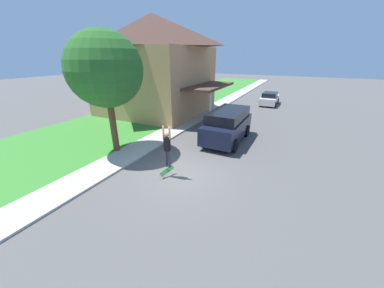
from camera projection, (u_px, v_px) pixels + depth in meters
The scene contains 9 objects.
ground_plane at pixel (179, 173), 10.50m from camera, with size 120.00×120.00×0.00m, color #54514F.
lawn at pixel (134, 120), 18.77m from camera, with size 10.00×80.00×0.08m.
sidewalk at pixel (177, 127), 16.93m from camera, with size 1.80×80.00×0.10m.
house at pixel (155, 64), 20.10m from camera, with size 11.75×9.52×8.68m.
lawn_tree_near at pixel (105, 70), 11.03m from camera, with size 3.91×3.91×6.52m.
suv_parked at pixel (228, 125), 14.05m from camera, with size 2.20×4.89×2.07m.
car_down_street at pixel (269, 99), 24.78m from camera, with size 1.84×4.03×1.40m.
skateboarder at pixel (167, 147), 9.57m from camera, with size 0.41×0.23×1.97m.
skateboard at pixel (167, 171), 10.08m from camera, with size 0.39×0.73×0.37m.
Camera 1 is at (4.72, -7.88, 5.32)m, focal length 20.00 mm.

